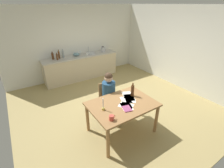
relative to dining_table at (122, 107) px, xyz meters
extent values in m
cube|color=tan|center=(0.45, 0.97, -0.67)|extent=(5.20, 5.20, 0.04)
cube|color=silver|center=(0.45, 3.57, 0.65)|extent=(5.20, 0.12, 2.60)
cube|color=silver|center=(3.05, 0.97, 0.65)|extent=(0.12, 5.20, 2.60)
cube|color=beige|center=(0.45, 3.21, -0.22)|extent=(2.76, 0.60, 0.86)
cube|color=#B7B2A8|center=(0.45, 3.21, 0.23)|extent=(2.80, 0.64, 0.04)
cube|color=#9E7042|center=(0.00, 0.00, 0.08)|extent=(1.37, 0.98, 0.04)
cylinder|color=#9E7042|center=(-0.63, -0.43, -0.30)|extent=(0.07, 0.07, 0.71)
cylinder|color=#9E7042|center=(0.63, -0.43, -0.30)|extent=(0.07, 0.07, 0.71)
cylinder|color=#9E7042|center=(-0.63, 0.43, -0.30)|extent=(0.07, 0.07, 0.71)
cylinder|color=#9E7042|center=(0.63, 0.43, -0.30)|extent=(0.07, 0.07, 0.71)
cube|color=#9E7042|center=(0.07, 0.67, -0.21)|extent=(0.45, 0.45, 0.04)
cube|color=#9E7042|center=(0.10, 0.85, 0.00)|extent=(0.36, 0.07, 0.40)
cylinder|color=#9E7042|center=(-0.12, 0.52, -0.43)|extent=(0.04, 0.04, 0.43)
cylinder|color=#9E7042|center=(0.22, 0.48, -0.43)|extent=(0.04, 0.04, 0.43)
cylinder|color=#9E7042|center=(-0.07, 0.86, -0.43)|extent=(0.04, 0.04, 0.43)
cylinder|color=#9E7042|center=(0.26, 0.82, -0.43)|extent=(0.04, 0.04, 0.43)
cylinder|color=navy|center=(0.07, 0.65, 0.05)|extent=(0.36, 0.36, 0.50)
sphere|color=#D8AD8C|center=(0.07, 0.65, 0.41)|extent=(0.20, 0.20, 0.20)
sphere|color=#473323|center=(0.07, 0.65, 0.45)|extent=(0.19, 0.19, 0.19)
cylinder|color=#383847|center=(-0.03, 0.47, -0.20)|extent=(0.18, 0.39, 0.13)
cylinder|color=#383847|center=(-0.05, 0.28, -0.42)|extent=(0.10, 0.10, 0.45)
cylinder|color=#383847|center=(0.13, 0.45, -0.20)|extent=(0.18, 0.39, 0.13)
cylinder|color=#383847|center=(0.10, 0.26, -0.42)|extent=(0.10, 0.10, 0.45)
cylinder|color=#D84C3F|center=(-0.48, -0.32, 0.15)|extent=(0.09, 0.09, 0.10)
torus|color=#D84C3F|center=(-0.43, -0.32, 0.15)|extent=(0.07, 0.01, 0.07)
cylinder|color=gold|center=(-0.45, 0.02, 0.12)|extent=(0.06, 0.06, 0.05)
cylinder|color=white|center=(-0.45, 0.02, 0.25)|extent=(0.02, 0.02, 0.22)
cube|color=#9D4675|center=(-0.04, -0.21, 0.10)|extent=(0.20, 0.24, 0.02)
cube|color=white|center=(0.31, 0.22, 0.10)|extent=(0.31, 0.36, 0.00)
cube|color=white|center=(0.01, -0.13, 0.10)|extent=(0.29, 0.35, 0.00)
cube|color=white|center=(0.02, -0.10, 0.10)|extent=(0.34, 0.36, 0.00)
cube|color=white|center=(0.24, 0.03, 0.10)|extent=(0.32, 0.36, 0.00)
cube|color=white|center=(0.15, 0.06, 0.10)|extent=(0.30, 0.35, 0.00)
cube|color=white|center=(0.27, 0.10, 0.10)|extent=(0.30, 0.35, 0.00)
cylinder|color=#593319|center=(0.38, 0.13, 0.22)|extent=(0.07, 0.07, 0.26)
cylinder|color=#593319|center=(0.38, 0.13, 0.38)|extent=(0.03, 0.03, 0.06)
cylinder|color=#B2B7BC|center=(0.86, 3.21, 0.27)|extent=(0.36, 0.36, 0.04)
cylinder|color=silver|center=(0.86, 3.37, 0.37)|extent=(0.02, 0.02, 0.24)
cylinder|color=#593319|center=(-0.52, 3.30, 0.36)|extent=(0.08, 0.08, 0.21)
cylinder|color=#593319|center=(-0.52, 3.30, 0.49)|extent=(0.03, 0.03, 0.05)
cylinder|color=#593319|center=(-0.41, 3.16, 0.35)|extent=(0.06, 0.06, 0.19)
cylinder|color=#593319|center=(-0.41, 3.16, 0.47)|extent=(0.03, 0.03, 0.05)
cylinder|color=#593319|center=(-0.31, 3.26, 0.38)|extent=(0.06, 0.06, 0.25)
cylinder|color=#593319|center=(-0.31, 3.26, 0.53)|extent=(0.03, 0.03, 0.06)
cylinder|color=#8C999E|center=(-0.16, 3.31, 0.37)|extent=(0.07, 0.07, 0.24)
cylinder|color=#8C999E|center=(-0.16, 3.31, 0.52)|extent=(0.03, 0.03, 0.06)
ellipsoid|color=#668C99|center=(0.31, 3.26, 0.30)|extent=(0.24, 0.24, 0.11)
cylinder|color=#B7BABF|center=(1.41, 3.21, 0.34)|extent=(0.18, 0.18, 0.18)
cone|color=#262628|center=(1.41, 3.21, 0.45)|extent=(0.11, 0.11, 0.04)
cylinder|color=silver|center=(0.50, 3.36, 0.25)|extent=(0.06, 0.06, 0.00)
cylinder|color=silver|center=(0.50, 3.36, 0.29)|extent=(0.01, 0.01, 0.07)
cone|color=silver|center=(0.50, 3.36, 0.36)|extent=(0.07, 0.07, 0.08)
cylinder|color=silver|center=(0.40, 3.36, 0.25)|extent=(0.06, 0.06, 0.00)
cylinder|color=silver|center=(0.40, 3.36, 0.29)|extent=(0.01, 0.01, 0.07)
cone|color=silver|center=(0.40, 3.36, 0.36)|extent=(0.07, 0.07, 0.08)
cylinder|color=silver|center=(0.27, 3.36, 0.25)|extent=(0.06, 0.06, 0.00)
cylinder|color=silver|center=(0.27, 3.36, 0.29)|extent=(0.01, 0.01, 0.07)
cone|color=silver|center=(0.27, 3.36, 0.36)|extent=(0.07, 0.07, 0.08)
cylinder|color=white|center=(0.64, 3.06, 0.30)|extent=(0.07, 0.07, 0.09)
torus|color=white|center=(0.68, 3.06, 0.30)|extent=(0.06, 0.01, 0.06)
camera|label=1|loc=(-1.70, -2.22, 1.97)|focal=25.54mm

